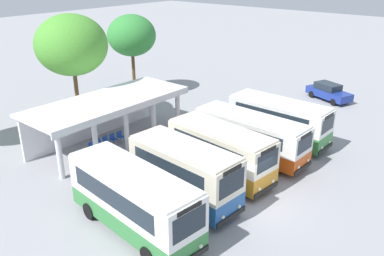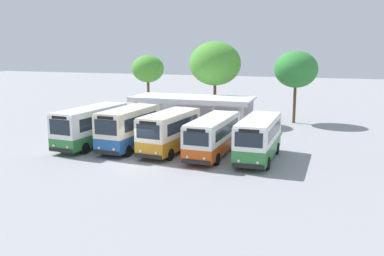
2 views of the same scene
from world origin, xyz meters
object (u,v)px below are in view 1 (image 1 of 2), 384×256
at_px(city_bus_fifth_blue, 279,119).
at_px(parked_car_flank, 329,92).
at_px(city_bus_middle_cream, 221,151).
at_px(city_bus_second_in_row, 185,172).
at_px(city_bus_fourth_amber, 250,134).
at_px(waiting_chair_second_from_end, 99,144).
at_px(waiting_chair_end_by_column, 92,147).
at_px(waiting_chair_middle_seat, 106,141).
at_px(waiting_chair_fifth_seat, 120,136).
at_px(city_bus_nearest_orange, 134,198).
at_px(waiting_chair_fourth_seat, 113,138).

xyz_separation_m(city_bus_fifth_blue, parked_car_flank, (11.87, 1.07, -0.92)).
bearing_deg(city_bus_middle_cream, city_bus_second_in_row, -177.13).
relative_size(city_bus_second_in_row, city_bus_fourth_amber, 0.83).
bearing_deg(waiting_chair_second_from_end, parked_car_flank, -19.97).
xyz_separation_m(city_bus_middle_cream, waiting_chair_second_from_end, (-2.45, 8.75, -1.26)).
xyz_separation_m(parked_car_flank, waiting_chair_end_by_column, (-22.02, 7.72, -0.31)).
bearing_deg(parked_car_flank, waiting_chair_middle_seat, 159.46).
relative_size(waiting_chair_second_from_end, waiting_chair_fifth_seat, 1.00).
bearing_deg(city_bus_fifth_blue, city_bus_nearest_orange, 179.53).
bearing_deg(waiting_chair_fourth_seat, city_bus_fourth_amber, -61.41).
bearing_deg(waiting_chair_second_from_end, waiting_chair_middle_seat, 0.77).
relative_size(city_bus_fifth_blue, waiting_chair_fifth_seat, 8.75).
relative_size(city_bus_middle_cream, city_bus_fifth_blue, 0.96).
distance_m(city_bus_second_in_row, city_bus_fifth_blue, 10.60).
bearing_deg(waiting_chair_second_from_end, waiting_chair_fifth_seat, -1.13).
relative_size(city_bus_second_in_row, waiting_chair_fourth_seat, 7.85).
bearing_deg(city_bus_middle_cream, waiting_chair_middle_seat, 101.74).
height_order(city_bus_second_in_row, city_bus_fourth_amber, city_bus_second_in_row).
relative_size(city_bus_second_in_row, parked_car_flank, 1.41).
relative_size(parked_car_flank, waiting_chair_middle_seat, 5.55).
height_order(city_bus_fifth_blue, waiting_chair_middle_seat, city_bus_fifth_blue).
height_order(city_bus_nearest_orange, waiting_chair_fifth_seat, city_bus_nearest_orange).
xyz_separation_m(city_bus_fifth_blue, waiting_chair_fourth_seat, (-8.26, 8.86, -1.22)).
distance_m(city_bus_second_in_row, waiting_chair_middle_seat, 9.20).
bearing_deg(city_bus_nearest_orange, waiting_chair_end_by_column, 65.34).
relative_size(city_bus_middle_cream, city_bus_fourth_amber, 0.89).
distance_m(city_bus_fourth_amber, waiting_chair_second_from_end, 10.58).
xyz_separation_m(city_bus_middle_cream, waiting_chair_end_by_column, (-3.08, 8.70, -1.26)).
distance_m(city_bus_fourth_amber, waiting_chair_fourth_seat, 9.93).
distance_m(parked_car_flank, waiting_chair_fifth_seat, 20.97).
bearing_deg(city_bus_second_in_row, waiting_chair_fourth_seat, 75.32).
height_order(city_bus_second_in_row, waiting_chair_end_by_column, city_bus_second_in_row).
xyz_separation_m(waiting_chair_middle_seat, waiting_chair_fourth_seat, (0.63, 0.00, 0.00)).
distance_m(waiting_chair_middle_seat, waiting_chair_fourth_seat, 0.63).
distance_m(city_bus_middle_cream, parked_car_flank, 18.99).
xyz_separation_m(waiting_chair_middle_seat, waiting_chair_fifth_seat, (1.26, -0.05, 0.00)).
height_order(city_bus_fourth_amber, waiting_chair_end_by_column, city_bus_fourth_amber).
bearing_deg(city_bus_second_in_row, waiting_chair_fifth_seat, 71.51).
relative_size(waiting_chair_end_by_column, waiting_chair_middle_seat, 1.00).
bearing_deg(city_bus_fifth_blue, waiting_chair_fourth_seat, 132.99).
relative_size(city_bus_nearest_orange, waiting_chair_middle_seat, 9.38).
relative_size(city_bus_nearest_orange, waiting_chair_fourth_seat, 9.38).
relative_size(waiting_chair_middle_seat, waiting_chair_fourth_seat, 1.00).
xyz_separation_m(city_bus_nearest_orange, parked_car_flank, (26.00, 0.96, -0.99)).
distance_m(city_bus_fifth_blue, waiting_chair_fifth_seat, 11.71).
xyz_separation_m(parked_car_flank, waiting_chair_fifth_seat, (-19.49, 7.73, -0.31)).
relative_size(city_bus_nearest_orange, waiting_chair_second_from_end, 9.38).
bearing_deg(city_bus_second_in_row, city_bus_middle_cream, 2.87).
distance_m(city_bus_second_in_row, waiting_chair_fourth_seat, 9.34).
bearing_deg(waiting_chair_second_from_end, city_bus_second_in_row, -96.90).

